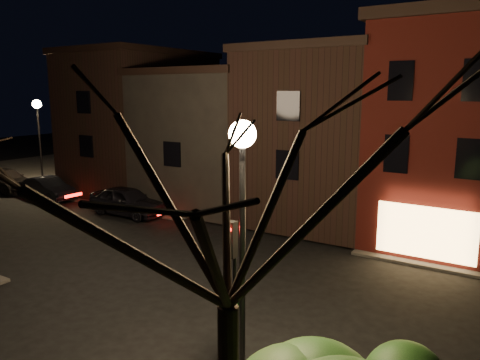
% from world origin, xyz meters
% --- Properties ---
extents(ground, '(120.00, 120.00, 0.00)m').
position_xyz_m(ground, '(0.00, 0.00, 0.00)').
color(ground, black).
rests_on(ground, ground).
extents(sidewalk_far_left, '(30.00, 30.00, 0.12)m').
position_xyz_m(sidewalk_far_left, '(-20.00, 20.00, 0.06)').
color(sidewalk_far_left, '#2D2B28').
rests_on(sidewalk_far_left, ground).
extents(corner_building, '(6.50, 8.50, 10.50)m').
position_xyz_m(corner_building, '(8.00, 9.47, 5.40)').
color(corner_building, '#4E110E').
rests_on(corner_building, ground).
extents(row_building_a, '(7.30, 10.30, 9.40)m').
position_xyz_m(row_building_a, '(1.50, 10.50, 4.83)').
color(row_building_a, black).
rests_on(row_building_a, ground).
extents(row_building_b, '(7.80, 10.30, 8.40)m').
position_xyz_m(row_building_b, '(-5.75, 10.50, 4.33)').
color(row_building_b, black).
rests_on(row_building_b, ground).
extents(row_building_c, '(7.30, 10.30, 9.90)m').
position_xyz_m(row_building_c, '(-13.00, 10.50, 5.08)').
color(row_building_c, black).
rests_on(row_building_c, ground).
extents(street_lamp_near, '(0.60, 0.60, 6.48)m').
position_xyz_m(street_lamp_near, '(6.20, -6.00, 5.18)').
color(street_lamp_near, black).
rests_on(street_lamp_near, sidewalk_near_right).
extents(street_lamp_far, '(0.60, 0.60, 6.48)m').
position_xyz_m(street_lamp_far, '(-19.00, 6.20, 5.18)').
color(street_lamp_far, black).
rests_on(street_lamp_far, sidewalk_far_left).
extents(traffic_signal, '(0.58, 0.38, 4.05)m').
position_xyz_m(traffic_signal, '(5.60, -5.51, 2.81)').
color(traffic_signal, black).
rests_on(traffic_signal, sidewalk_near_right).
extents(bare_tree_right, '(6.40, 6.40, 8.50)m').
position_xyz_m(bare_tree_right, '(7.50, -8.50, 6.15)').
color(bare_tree_right, black).
rests_on(bare_tree_right, sidewalk_near_right).
extents(parked_car_a, '(5.01, 2.07, 1.70)m').
position_xyz_m(parked_car_a, '(-8.49, 4.50, 0.85)').
color(parked_car_a, black).
rests_on(parked_car_a, ground).
extents(parked_car_b, '(4.70, 1.97, 1.51)m').
position_xyz_m(parked_car_b, '(-16.02, 4.50, 0.75)').
color(parked_car_b, black).
rests_on(parked_car_b, ground).
extents(parked_car_c, '(5.59, 2.32, 1.62)m').
position_xyz_m(parked_car_c, '(-20.97, 4.47, 0.81)').
color(parked_car_c, black).
rests_on(parked_car_c, ground).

